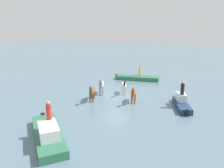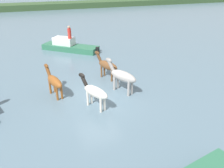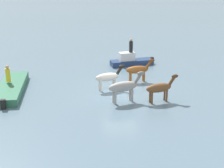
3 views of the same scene
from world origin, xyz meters
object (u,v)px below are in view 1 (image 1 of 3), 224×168
Objects in this scene: boat_motor_center at (48,135)px; horse_lead at (134,93)px; boat_launch_far at (137,78)px; horse_gray_outer at (124,85)px; horse_chestnut_trailing at (101,84)px; person_helmsman_aft at (49,111)px; horse_dark_mare at (92,91)px; boat_dinghy_port at (182,104)px; person_spotter_bow at (182,88)px; person_watcher_seated at (140,71)px.

horse_lead is at bearing 114.89° from boat_motor_center.
boat_launch_far is 17.46m from boat_motor_center.
horse_gray_outer is 2.38m from horse_chestnut_trailing.
horse_dark_mare is at bearing -80.20° from person_helmsman_aft.
horse_lead is (-3.92, 0.90, -0.11)m from horse_chestnut_trailing.
boat_motor_center is (-1.49, 9.66, -0.73)m from horse_chestnut_trailing.
boat_dinghy_port is 11.40m from person_helmsman_aft.
horse_dark_mare is 0.56× the size of boat_dinghy_port.
horse_gray_outer is 1.78× the size of person_spotter_bow.
person_helmsman_aft is at bearing 144.21° from boat_motor_center.
horse_chestnut_trailing reaches higher than horse_gray_outer.
person_helmsman_aft is at bearing 53.42° from person_spotter_bow.
boat_dinghy_port is at bearing 128.55° from person_watcher_seated.
person_helmsman_aft reaches higher than horse_lead.
person_watcher_seated is (2.38, -8.94, 0.23)m from horse_lead.
person_watcher_seated reaches higher than boat_launch_far.
person_watcher_seated is at bearing 148.30° from horse_dark_mare.
person_helmsman_aft is (0.12, 17.39, 0.59)m from person_watcher_seated.
horse_lead is 1.84× the size of person_helmsman_aft.
horse_dark_mare is 7.57m from boat_motor_center.
person_spotter_bow is (-6.72, -9.06, -0.05)m from person_helmsman_aft.
horse_dark_mare is 1.82× the size of person_spotter_bow.
horse_chestnut_trailing is at bearing 160.48° from horse_dark_mare.
person_spotter_bow is at bearing 82.26° from horse_lead.
horse_chestnut_trailing is 1.99× the size of person_helmsman_aft.
boat_launch_far is at bearing 160.25° from horse_gray_outer.
horse_dark_mare is (1.88, 3.41, 0.01)m from horse_gray_outer.
horse_lead is at bearing -83.95° from boat_launch_far.
horse_gray_outer is 6.32m from boat_dinghy_port.
person_watcher_seated is (0.53, -6.86, 0.23)m from horse_gray_outer.
person_helmsman_aft reaches higher than person_watcher_seated.
person_spotter_bow reaches higher than boat_motor_center.
horse_lead is 1.84× the size of person_watcher_seated.
horse_gray_outer is 6.70m from boat_launch_far.
horse_lead is (-3.73, -1.34, -0.01)m from horse_dark_mare.
boat_launch_far is at bearing -179.21° from horse_lead.
horse_lead is 0.42× the size of boat_motor_center.
boat_dinghy_port is at bearing -60.32° from boat_launch_far.
horse_dark_mare reaches higher than horse_gray_outer.
horse_chestnut_trailing is at bearing 139.13° from boat_motor_center.
boat_launch_far is (0.77, -6.61, -0.76)m from horse_gray_outer.
horse_chestnut_trailing reaches higher than horse_lead.
boat_motor_center is at bearing -100.09° from boat_launch_far.
boat_launch_far is 10.70m from person_spotter_bow.
boat_motor_center is 1.34× the size of boat_dinghy_port.
horse_dark_mare reaches higher than horse_lead.
boat_dinghy_port is 3.25× the size of person_helmsman_aft.
horse_gray_outer is 6.29m from person_spotter_bow.
person_spotter_bow reaches higher than horse_lead.
boat_dinghy_port is at bearing 82.17° from horse_lead.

